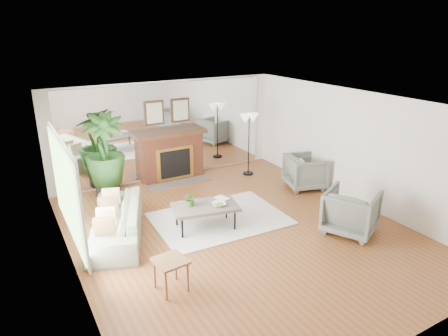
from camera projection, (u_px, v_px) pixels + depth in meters
ground at (239, 231)px, 7.76m from camera, size 7.00×7.00×0.00m
wall_left at (69, 205)px, 5.94m from camera, size 0.02×7.00×2.50m
wall_right at (355, 148)px, 8.74m from camera, size 0.02×7.00×2.50m
wall_back at (167, 130)px, 10.19m from camera, size 6.00×0.02×2.50m
mirror_panel at (168, 131)px, 10.18m from camera, size 5.40×0.04×2.40m
window_panel at (66, 189)px, 6.25m from camera, size 0.04×2.40×1.50m
fireplace at (172, 155)px, 10.20m from camera, size 1.85×0.83×2.05m
area_rug at (220, 219)px, 8.22m from camera, size 2.69×1.97×0.03m
coffee_table at (205, 207)px, 7.71m from camera, size 1.36×0.96×0.50m
sofa at (116, 221)px, 7.44m from camera, size 1.62×2.44×0.66m
armchair_back at (306, 172)px, 9.73m from camera, size 1.12×1.10×0.82m
armchair_front at (351, 211)px, 7.60m from camera, size 1.25×1.24×0.85m
side_table at (171, 265)px, 5.89m from camera, size 0.50×0.50×0.52m
potted_ficus at (104, 152)px, 9.14m from camera, size 1.17×1.17×1.93m
floor_lamp at (249, 123)px, 10.30m from camera, size 0.53×0.30×1.64m
tabletop_plant at (191, 199)px, 7.63m from camera, size 0.29×0.26×0.29m
fruit_bowl at (219, 204)px, 7.66m from camera, size 0.31×0.31×0.07m
book at (218, 200)px, 7.92m from camera, size 0.27×0.32×0.02m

